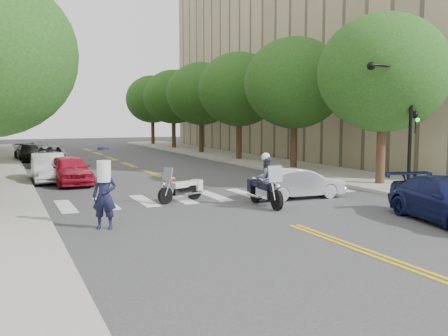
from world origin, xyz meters
TOP-DOWN VIEW (x-y plane):
  - ground at (0.00, 0.00)m, footprint 140.00×140.00m
  - sidewalk_right at (9.50, 22.00)m, footprint 5.00×60.00m
  - building_right at (26.00, 26.00)m, footprint 26.00×44.00m
  - tree_r_0 at (8.80, 6.00)m, footprint 6.40×6.40m
  - tree_r_1 at (8.80, 14.00)m, footprint 6.40×6.40m
  - tree_r_2 at (8.80, 22.00)m, footprint 6.40×6.40m
  - tree_r_3 at (8.80, 30.00)m, footprint 6.40×6.40m
  - tree_r_4 at (8.80, 38.00)m, footprint 6.40×6.40m
  - tree_r_5 at (8.80, 46.00)m, footprint 6.40×6.40m
  - traffic_signal_pole at (7.72, 3.50)m, footprint 2.82×0.42m
  - motorcycle_police at (0.86, 3.47)m, footprint 0.88×2.55m
  - motorcycle_parked at (-1.61, 5.81)m, footprint 2.15×1.13m
  - officer_standing at (-5.55, 2.00)m, footprint 0.88×0.77m
  - convertible at (3.11, 4.50)m, footprint 3.92×1.47m
  - parked_car_a at (-5.20, 12.90)m, footprint 2.07×4.51m
  - parked_car_b at (-6.09, 14.50)m, footprint 1.64×4.55m
  - parked_car_c at (-5.20, 23.50)m, footprint 2.77×5.31m
  - parked_car_d at (-6.30, 28.50)m, footprint 2.26×4.65m
  - parked_car_e at (-5.20, 34.00)m, footprint 1.99×4.37m

SIDE VIEW (x-z plane):
  - ground at x=0.00m, z-range 0.00..0.00m
  - sidewalk_right at x=9.50m, z-range 0.00..0.15m
  - motorcycle_parked at x=-1.61m, z-range -0.22..1.23m
  - convertible at x=3.11m, z-range 0.00..1.28m
  - parked_car_d at x=-6.30m, z-range 0.00..1.30m
  - parked_car_c at x=-5.20m, z-range 0.00..1.43m
  - parked_car_e at x=-5.20m, z-range 0.00..1.45m
  - parked_car_b at x=-6.09m, z-range 0.00..1.49m
  - parked_car_a at x=-5.20m, z-range 0.00..1.50m
  - motorcycle_police at x=0.86m, z-range -0.12..1.96m
  - officer_standing at x=-5.55m, z-range 0.00..2.03m
  - traffic_signal_pole at x=7.72m, z-range 0.72..6.72m
  - tree_r_0 at x=8.80m, z-range 1.33..9.78m
  - tree_r_1 at x=8.80m, z-range 1.33..9.78m
  - tree_r_2 at x=8.80m, z-range 1.33..9.78m
  - tree_r_3 at x=8.80m, z-range 1.33..9.78m
  - tree_r_4 at x=8.80m, z-range 1.33..9.78m
  - tree_r_5 at x=8.80m, z-range 1.33..9.78m
  - building_right at x=26.00m, z-range 0.00..22.00m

